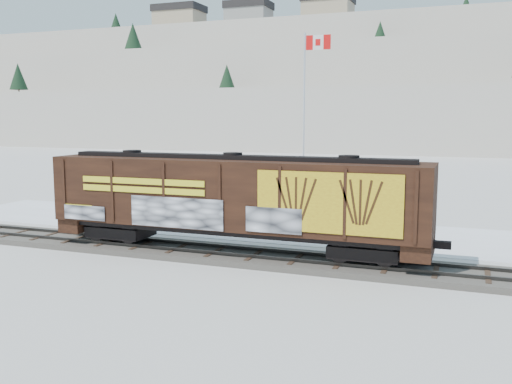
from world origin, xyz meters
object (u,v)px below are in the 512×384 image
at_px(flagpole, 305,144).
at_px(car_dark, 358,224).
at_px(car_white, 244,211).
at_px(hopper_railcar, 233,197).
at_px(car_silver, 147,205).

height_order(flagpole, car_dark, flagpole).
height_order(car_white, car_dark, car_white).
xyz_separation_m(hopper_railcar, car_white, (-2.72, 8.09, -2.08)).
bearing_deg(car_dark, hopper_railcar, 164.28).
height_order(flagpole, car_white, flagpole).
relative_size(flagpole, car_white, 2.57).
bearing_deg(car_dark, car_white, 99.53).
bearing_deg(hopper_railcar, car_silver, 139.19).
distance_m(flagpole, car_silver, 11.89).
height_order(flagpole, car_silver, flagpole).
height_order(hopper_railcar, car_white, hopper_railcar).
bearing_deg(car_white, car_dark, -79.02).
distance_m(hopper_railcar, car_white, 8.79).
relative_size(car_silver, car_dark, 0.99).
bearing_deg(flagpole, car_dark, -56.11).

